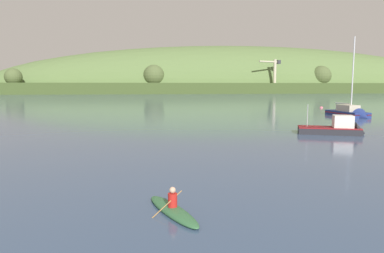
# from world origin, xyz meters

# --- Properties ---
(far_shoreline_hill) EXTENTS (435.36, 112.91, 61.20)m
(far_shoreline_hill) POSITION_xyz_m (50.32, 231.01, 0.30)
(far_shoreline_hill) COLOR #3C4E24
(far_shoreline_hill) RESTS_ON ground
(dockside_crane) EXTENTS (13.84, 7.29, 19.25)m
(dockside_crane) POSITION_xyz_m (64.98, 196.17, 9.39)
(dockside_crane) COLOR #4C4C51
(dockside_crane) RESTS_ON ground
(sailboat_near_mooring) EXTENTS (3.40, 8.34, 12.35)m
(sailboat_near_mooring) POSITION_xyz_m (29.86, 47.12, 0.25)
(sailboat_near_mooring) COLOR navy
(sailboat_near_mooring) RESTS_ON ground
(fishing_boat_moored) EXTENTS (6.07, 3.71, 3.48)m
(fishing_boat_moored) POSITION_xyz_m (18.97, 29.58, 0.36)
(fishing_boat_moored) COLOR #232328
(fishing_boat_moored) RESTS_ON ground
(canoe_with_paddler) EXTENTS (2.10, 3.47, 1.02)m
(canoe_with_paddler) POSITION_xyz_m (3.83, 10.93, 0.10)
(canoe_with_paddler) COLOR #33663D
(canoe_with_paddler) RESTS_ON ground
(mooring_buoy_foreground) EXTENTS (0.63, 0.63, 0.71)m
(mooring_buoy_foreground) POSITION_xyz_m (34.02, 65.85, 0.00)
(mooring_buoy_foreground) COLOR #E06675
(mooring_buoy_foreground) RESTS_ON ground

